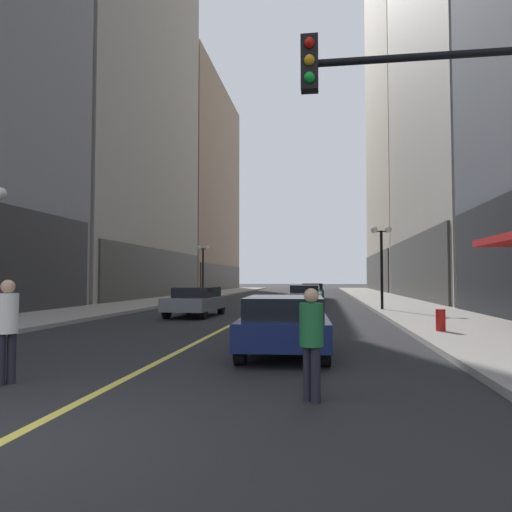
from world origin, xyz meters
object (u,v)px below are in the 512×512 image
Objects in this scene: street_lamp_right_mid at (381,249)px; car_green at (313,291)px; street_lamp_left_far at (203,260)px; fire_hydrant_right at (441,323)px; pedestrian_in_white_shirt at (7,323)px; car_navy at (285,323)px; traffic_light_near_right at (451,148)px; car_grey at (196,300)px; car_silver at (305,295)px; pedestrian_in_green_parka at (311,336)px.

car_green is at bearing 106.46° from street_lamp_right_mid.
street_lamp_left_far is (-9.00, -0.00, 2.54)m from car_green.
car_green is 1.02× the size of street_lamp_right_mid.
street_lamp_right_mid is at bearing 92.87° from fire_hydrant_right.
fire_hydrant_right is (8.67, 7.74, -0.60)m from pedestrian_in_white_shirt.
car_green is 23.25m from fire_hydrant_right.
traffic_light_near_right reaches higher than car_navy.
car_grey is 11.02m from fire_hydrant_right.
car_navy is 26.90m from car_green.
street_lamp_left_far reaches higher than fire_hydrant_right.
car_silver is 21.74m from traffic_light_near_right.
car_navy is 14.78m from street_lamp_right_mid.
street_lamp_right_mid is (12.80, -12.86, 0.00)m from street_lamp_left_far.
street_lamp_left_far is (-4.06, 16.84, 2.54)m from car_grey.
pedestrian_in_white_shirt is 0.39× the size of street_lamp_left_far.
street_lamp_right_mid is at bearing 74.55° from car_navy.
street_lamp_left_far is 26.58m from fire_hydrant_right.
pedestrian_in_white_shirt reaches higher than car_silver.
car_navy is 1.01× the size of car_grey.
car_green is 13.65m from street_lamp_right_mid.
car_navy is at bearing -71.65° from street_lamp_left_far.
pedestrian_in_white_shirt is 11.64m from fire_hydrant_right.
car_green is 30.96m from pedestrian_in_green_parka.
pedestrian_in_green_parka is 18.51m from street_lamp_right_mid.
traffic_light_near_right reaches higher than car_grey.
traffic_light_near_right is (2.13, 0.73, 2.82)m from pedestrian_in_green_parka.
street_lamp_right_mid is 5.54× the size of fire_hydrant_right.
street_lamp_left_far is at bearing 103.54° from car_grey.
traffic_light_near_right reaches higher than car_green.
street_lamp_left_far is at bearing 108.35° from car_navy.
car_navy is 5.98m from fire_hydrant_right.
pedestrian_in_green_parka is (0.62, -30.95, 0.20)m from car_green.
traffic_light_near_right is at bearing 2.87° from pedestrian_in_white_shirt.
street_lamp_left_far is at bearing 111.24° from traffic_light_near_right.
street_lamp_right_mid reaches higher than fire_hydrant_right.
car_grey is 9.21m from car_silver.
car_silver is at bearing 135.85° from street_lamp_right_mid.
car_grey is at bearing -76.46° from street_lamp_left_far.
car_grey is 5.32× the size of fire_hydrant_right.
pedestrian_in_green_parka is (0.89, -22.04, 0.20)m from car_silver.
car_navy is 11.16m from car_grey.
pedestrian_in_white_shirt is (-4.10, -21.67, 0.28)m from car_silver.
car_green is at bearing 0.02° from street_lamp_left_far.
street_lamp_left_far is (-11.75, 30.22, -0.49)m from traffic_light_near_right.
car_silver is 5.36× the size of fire_hydrant_right.
traffic_light_near_right is (7.69, -13.38, 3.02)m from car_grey.
car_green is 0.80× the size of traffic_light_near_right.
traffic_light_near_right is 1.28× the size of street_lamp_left_far.
street_lamp_left_far is 1.00× the size of street_lamp_right_mid.
fire_hydrant_right is (13.30, -22.84, -2.86)m from street_lamp_left_far.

